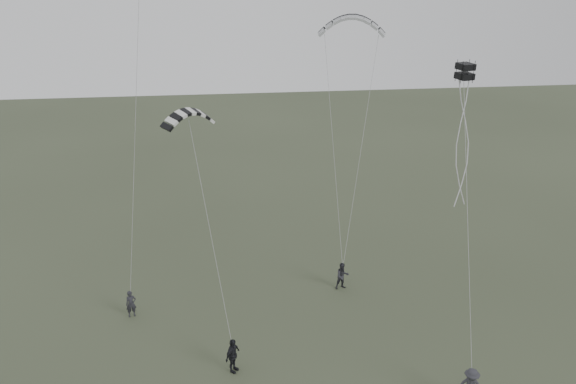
{
  "coord_description": "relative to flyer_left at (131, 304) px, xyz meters",
  "views": [
    {
      "loc": [
        -1.99,
        -22.01,
        17.07
      ],
      "look_at": [
        1.97,
        5.4,
        6.71
      ],
      "focal_mm": 35.0,
      "sensor_mm": 36.0,
      "label": 1
    }
  ],
  "objects": [
    {
      "name": "ground",
      "position": [
        6.65,
        -5.22,
        -0.76
      ],
      "size": [
        140.0,
        140.0,
        0.0
      ],
      "primitive_type": "plane",
      "color": "#3A422E",
      "rests_on": "ground"
    },
    {
      "name": "flyer_left",
      "position": [
        0.0,
        0.0,
        0.0
      ],
      "size": [
        0.63,
        0.5,
        1.52
      ],
      "primitive_type": "imported",
      "rotation": [
        0.0,
        0.0,
        0.28
      ],
      "color": "#232328",
      "rests_on": "ground"
    },
    {
      "name": "flyer_right",
      "position": [
        12.02,
        1.26,
        0.07
      ],
      "size": [
        0.88,
        0.73,
        1.65
      ],
      "primitive_type": "imported",
      "rotation": [
        0.0,
        0.0,
        0.14
      ],
      "color": "#27262C",
      "rests_on": "ground"
    },
    {
      "name": "flyer_center",
      "position": [
        5.22,
        -5.43,
        0.11
      ],
      "size": [
        0.95,
        1.06,
        1.73
      ],
      "primitive_type": "imported",
      "rotation": [
        0.0,
        0.0,
        0.92
      ],
      "color": "black",
      "rests_on": "ground"
    },
    {
      "name": "kite_pale_large",
      "position": [
        14.6,
        11.32,
        14.12
      ],
      "size": [
        4.78,
        2.41,
        1.98
      ],
      "primitive_type": null,
      "rotation": [
        0.16,
        0.0,
        -0.25
      ],
      "color": "#A4A7A9",
      "rests_on": "flyer_right"
    },
    {
      "name": "kite_striped",
      "position": [
        3.71,
        -0.28,
        10.5
      ],
      "size": [
        2.75,
        2.26,
        1.22
      ],
      "primitive_type": null,
      "rotation": [
        0.24,
        0.0,
        0.59
      ],
      "color": "black",
      "rests_on": "flyer_center"
    },
    {
      "name": "kite_box",
      "position": [
        16.56,
        -2.34,
        12.45
      ],
      "size": [
        0.86,
        0.9,
        0.78
      ],
      "primitive_type": null,
      "rotation": [
        0.07,
        0.0,
        0.29
      ],
      "color": "black",
      "rests_on": "flyer_far"
    }
  ]
}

